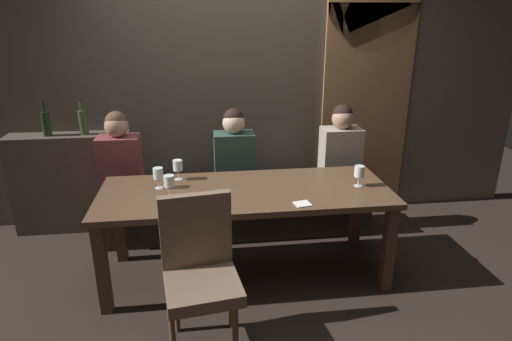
# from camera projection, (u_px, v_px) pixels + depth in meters

# --- Properties ---
(ground) EXTENTS (9.00, 9.00, 0.00)m
(ground) POSITION_uv_depth(u_px,v_px,m) (246.00, 273.00, 3.53)
(ground) COLOR black
(back_wall_tiled) EXTENTS (6.00, 0.12, 3.00)m
(back_wall_tiled) POSITION_uv_depth(u_px,v_px,m) (231.00, 69.00, 4.16)
(back_wall_tiled) COLOR brown
(back_wall_tiled) RESTS_ON ground
(arched_door) EXTENTS (0.90, 0.05, 2.55)m
(arched_door) POSITION_uv_depth(u_px,v_px,m) (367.00, 81.00, 4.31)
(arched_door) COLOR olive
(arched_door) RESTS_ON ground
(back_counter) EXTENTS (1.10, 0.28, 0.95)m
(back_counter) POSITION_uv_depth(u_px,v_px,m) (74.00, 182.00, 4.16)
(back_counter) COLOR #494138
(back_counter) RESTS_ON ground
(dining_table) EXTENTS (2.20, 0.84, 0.74)m
(dining_table) POSITION_uv_depth(u_px,v_px,m) (246.00, 200.00, 3.31)
(dining_table) COLOR #493422
(dining_table) RESTS_ON ground
(banquette_bench) EXTENTS (2.50, 0.44, 0.45)m
(banquette_bench) POSITION_uv_depth(u_px,v_px,m) (238.00, 212.00, 4.11)
(banquette_bench) COLOR #312A23
(banquette_bench) RESTS_ON ground
(chair_near_side) EXTENTS (0.50, 0.50, 0.98)m
(chair_near_side) POSITION_uv_depth(u_px,v_px,m) (200.00, 265.00, 2.63)
(chair_near_side) COLOR brown
(chair_near_side) RESTS_ON ground
(diner_redhead) EXTENTS (0.36, 0.24, 0.77)m
(diner_redhead) POSITION_uv_depth(u_px,v_px,m) (120.00, 157.00, 3.78)
(diner_redhead) COLOR brown
(diner_redhead) RESTS_ON banquette_bench
(diner_bearded) EXTENTS (0.36, 0.24, 0.77)m
(diner_bearded) POSITION_uv_depth(u_px,v_px,m) (234.00, 153.00, 3.91)
(diner_bearded) COLOR #2D473D
(diner_bearded) RESTS_ON banquette_bench
(diner_far_end) EXTENTS (0.36, 0.24, 0.78)m
(diner_far_end) POSITION_uv_depth(u_px,v_px,m) (341.00, 148.00, 4.02)
(diner_far_end) COLOR #9E9384
(diner_far_end) RESTS_ON banquette_bench
(wine_bottle_dark_red) EXTENTS (0.08, 0.08, 0.33)m
(wine_bottle_dark_red) POSITION_uv_depth(u_px,v_px,m) (46.00, 123.00, 3.91)
(wine_bottle_dark_red) COLOR black
(wine_bottle_dark_red) RESTS_ON back_counter
(wine_bottle_pale_label) EXTENTS (0.08, 0.08, 0.33)m
(wine_bottle_pale_label) POSITION_uv_depth(u_px,v_px,m) (83.00, 122.00, 3.96)
(wine_bottle_pale_label) COLOR #384728
(wine_bottle_pale_label) RESTS_ON back_counter
(wine_glass_far_left) EXTENTS (0.08, 0.08, 0.16)m
(wine_glass_far_left) POSITION_uv_depth(u_px,v_px,m) (178.00, 166.00, 3.45)
(wine_glass_far_left) COLOR silver
(wine_glass_far_left) RESTS_ON dining_table
(wine_glass_near_right) EXTENTS (0.08, 0.08, 0.16)m
(wine_glass_near_right) POSITION_uv_depth(u_px,v_px,m) (158.00, 174.00, 3.27)
(wine_glass_near_right) COLOR silver
(wine_glass_near_right) RESTS_ON dining_table
(wine_glass_near_left) EXTENTS (0.08, 0.08, 0.16)m
(wine_glass_near_left) POSITION_uv_depth(u_px,v_px,m) (169.00, 182.00, 3.12)
(wine_glass_near_left) COLOR silver
(wine_glass_near_left) RESTS_ON dining_table
(wine_glass_end_left) EXTENTS (0.08, 0.08, 0.16)m
(wine_glass_end_left) POSITION_uv_depth(u_px,v_px,m) (359.00, 172.00, 3.31)
(wine_glass_end_left) COLOR silver
(wine_glass_end_left) RESTS_ON dining_table
(espresso_cup) EXTENTS (0.12, 0.12, 0.06)m
(espresso_cup) POSITION_uv_depth(u_px,v_px,m) (173.00, 207.00, 2.93)
(espresso_cup) COLOR white
(espresso_cup) RESTS_ON dining_table
(folded_napkin) EXTENTS (0.13, 0.12, 0.01)m
(folded_napkin) POSITION_uv_depth(u_px,v_px,m) (303.00, 204.00, 3.03)
(folded_napkin) COLOR silver
(folded_napkin) RESTS_ON dining_table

